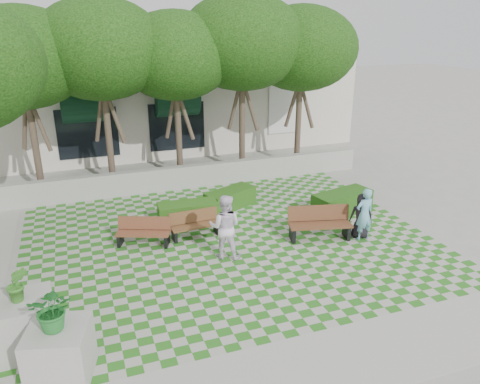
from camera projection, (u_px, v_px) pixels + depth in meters
name	position (u px, v px, depth m)	size (l,w,h in m)	color
ground	(241.00, 257.00, 13.32)	(90.00, 90.00, 0.00)	gray
lawn	(230.00, 242.00, 14.20)	(12.00, 12.00, 0.00)	#2B721E
sidewalk_south	(323.00, 366.00, 9.18)	(16.00, 2.00, 0.01)	#9E9B93
retaining_wall	(188.00, 177.00, 18.61)	(15.00, 0.36, 0.90)	#9E9B93
bench_east	(319.00, 224.00, 14.33)	(2.01, 1.07, 1.00)	#55321D
bench_mid	(195.00, 225.00, 14.47)	(1.58, 0.60, 0.82)	brown
bench_west	(144.00, 232.00, 13.95)	(1.66, 1.08, 0.83)	brown
hedge_east	(342.00, 202.00, 16.23)	(2.15, 0.86, 0.75)	#1D4713
hedge_midright	(230.00, 199.00, 16.70)	(1.89, 0.76, 0.66)	#214D14
hedge_midleft	(188.00, 212.00, 15.51)	(1.94, 0.77, 0.68)	#245115
planter_front	(58.00, 342.00, 8.65)	(1.33, 1.33, 1.95)	#9E9B93
planter_back	(24.00, 322.00, 9.48)	(1.19, 1.19, 1.91)	#9E9B93
person_blue	(364.00, 214.00, 14.15)	(0.60, 0.39, 1.65)	#72B2CF
person_dark	(361.00, 216.00, 14.31)	(0.70, 0.45, 1.43)	black
person_white	(225.00, 227.00, 13.04)	(0.91, 0.71, 1.88)	white
tree_row	(132.00, 55.00, 16.13)	(17.70, 13.40, 7.41)	#47382B
building	(168.00, 94.00, 25.11)	(18.00, 8.92, 5.15)	beige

